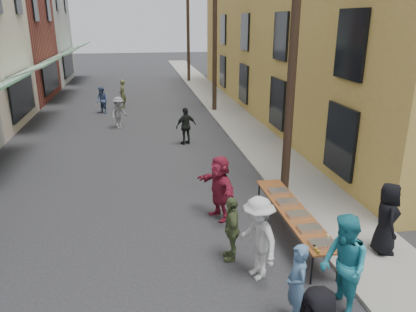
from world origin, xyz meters
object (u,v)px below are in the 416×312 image
object	(u,v)px
utility_pole_mid	(215,32)
catering_tray_sausage	(322,244)
utility_pole_near	(294,45)
utility_pole_far	(188,28)
guest_front_c	(344,266)
server	(387,218)
serving_table	(293,212)

from	to	relation	value
utility_pole_mid	catering_tray_sausage	distance (m)	16.86
utility_pole_near	utility_pole_mid	size ratio (longest dim) A/B	1.00
utility_pole_far	guest_front_c	bearing A→B (deg)	-91.82
guest_front_c	server	world-z (taller)	guest_front_c
catering_tray_sausage	server	distance (m)	1.87
utility_pole_far	utility_pole_mid	bearing A→B (deg)	-90.00
utility_pole_near	utility_pole_far	distance (m)	24.00
serving_table	utility_pole_far	bearing A→B (deg)	88.24
guest_front_c	server	xyz separation A→B (m)	(1.90, 1.63, -0.04)
utility_pole_near	catering_tray_sausage	bearing A→B (deg)	-100.56
utility_pole_far	catering_tray_sausage	bearing A→B (deg)	-91.66
utility_pole_far	guest_front_c	distance (m)	29.74
catering_tray_sausage	server	size ratio (longest dim) A/B	0.30
utility_pole_far	guest_front_c	world-z (taller)	utility_pole_far
guest_front_c	server	bearing A→B (deg)	131.95
utility_pole_near	server	size ratio (longest dim) A/B	5.33
utility_pole_near	serving_table	distance (m)	4.77
catering_tray_sausage	guest_front_c	distance (m)	1.12
serving_table	server	xyz separation A→B (m)	(1.79, -1.11, 0.23)
catering_tray_sausage	server	bearing A→B (deg)	16.79
catering_tray_sausage	guest_front_c	world-z (taller)	guest_front_c
catering_tray_sausage	guest_front_c	bearing A→B (deg)	-95.91
guest_front_c	serving_table	bearing A→B (deg)	178.93
server	utility_pole_far	bearing A→B (deg)	20.21
catering_tray_sausage	server	world-z (taller)	server
serving_table	guest_front_c	world-z (taller)	guest_front_c
utility_pole_mid	serving_table	distance (m)	15.28
guest_front_c	utility_pole_near	bearing A→B (deg)	171.65
catering_tray_sausage	guest_front_c	xyz separation A→B (m)	(-0.11, -1.09, 0.20)
utility_pole_mid	guest_front_c	size ratio (longest dim) A/B	4.57
utility_pole_mid	server	distance (m)	16.31
utility_pole_far	server	size ratio (longest dim) A/B	5.33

